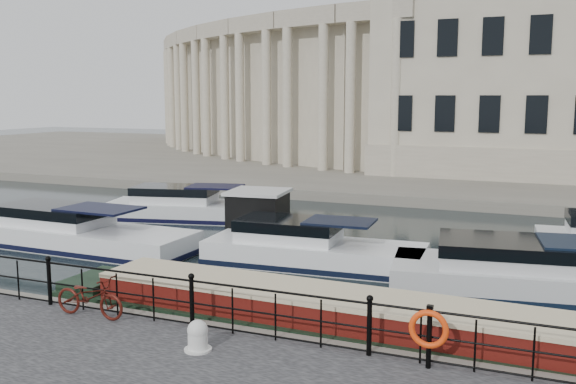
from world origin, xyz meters
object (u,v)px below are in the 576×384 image
object	(u,v)px
bicycle	(90,297)
mooring_bollard	(198,336)
harbour_hut	(258,221)
life_ring_post	(429,330)
narrowboat	(343,330)

from	to	relation	value
bicycle	mooring_bollard	world-z (taller)	bicycle
mooring_bollard	harbour_hut	world-z (taller)	harbour_hut
bicycle	mooring_bollard	bearing A→B (deg)	-102.90
life_ring_post	mooring_bollard	bearing A→B (deg)	-168.85
life_ring_post	harbour_hut	size ratio (longest dim) A/B	0.38
bicycle	harbour_hut	bearing A→B (deg)	2.81
bicycle	narrowboat	size ratio (longest dim) A/B	0.12
life_ring_post	harbour_hut	xyz separation A→B (m)	(-8.20, 9.97, -0.36)
life_ring_post	harbour_hut	distance (m)	12.91
life_ring_post	narrowboat	bearing A→B (deg)	141.12
bicycle	life_ring_post	size ratio (longest dim) A/B	1.51
life_ring_post	narrowboat	size ratio (longest dim) A/B	0.08
bicycle	mooring_bollard	distance (m)	3.38
bicycle	narrowboat	bearing A→B (deg)	-70.87
narrowboat	life_ring_post	bearing A→B (deg)	-37.31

